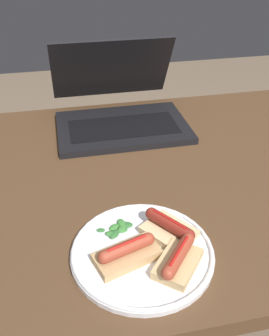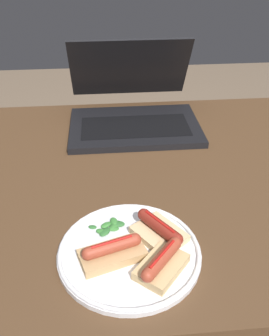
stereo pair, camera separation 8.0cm
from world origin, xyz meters
name	(u,v)px [view 1 (the left image)]	position (x,y,z in m)	size (l,w,h in m)	color
desk	(195,192)	(0.00, 0.00, 0.67)	(1.17, 0.83, 0.75)	#4C331E
laptop	(119,109)	(-0.15, 0.28, 0.79)	(0.37, 0.36, 0.22)	black
plate	(142,252)	(-0.20, -0.25, 0.75)	(0.26, 0.26, 0.02)	silver
sausage_toast_left	(127,253)	(-0.23, -0.27, 0.77)	(0.12, 0.09, 0.04)	tan
sausage_toast_middle	(169,228)	(-0.14, -0.22, 0.77)	(0.11, 0.12, 0.04)	#D6B784
sausage_toast_right	(178,260)	(-0.15, -0.30, 0.77)	(0.10, 0.11, 0.04)	tan
salad_pile	(118,228)	(-0.23, -0.19, 0.76)	(0.07, 0.06, 0.01)	#387A33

